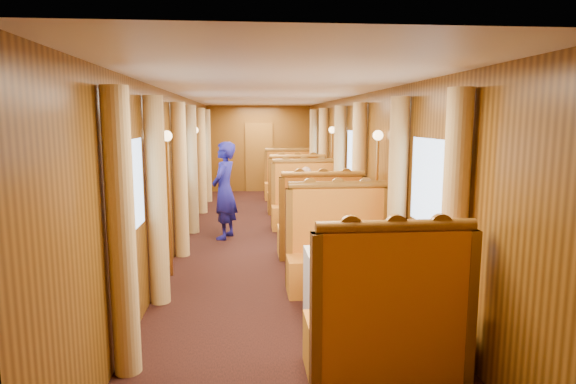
{
  "coord_description": "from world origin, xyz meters",
  "views": [
    {
      "loc": [
        -0.38,
        -8.14,
        2.09
      ],
      "look_at": [
        0.22,
        -1.27,
        1.05
      ],
      "focal_mm": 30.0,
      "sensor_mm": 36.0,
      "label": 1
    }
  ],
  "objects": [
    {
      "name": "table_near",
      "position": [
        0.75,
        -3.5,
        0.38
      ],
      "size": [
        1.05,
        0.72,
        0.75
      ],
      "primitive_type": "cube",
      "color": "white",
      "rests_on": "floor"
    },
    {
      "name": "curtain_right_far_b",
      "position": [
        1.38,
        4.28,
        1.18
      ],
      "size": [
        0.22,
        0.22,
        2.35
      ],
      "primitive_type": "cylinder",
      "color": "tan",
      "rests_on": "floor"
    },
    {
      "name": "teapot_left",
      "position": [
        0.53,
        -3.63,
        0.82
      ],
      "size": [
        0.18,
        0.13,
        0.14
      ],
      "primitive_type": null,
      "rotation": [
        0.0,
        0.0,
        0.01
      ],
      "color": "silver",
      "rests_on": "tea_tray"
    },
    {
      "name": "sconce_right_fore",
      "position": [
        1.4,
        -1.75,
        1.38
      ],
      "size": [
        0.14,
        0.14,
        1.95
      ],
      "color": "#BF8C3F",
      "rests_on": "floor"
    },
    {
      "name": "teapot_back",
      "position": [
        0.63,
        -3.45,
        0.82
      ],
      "size": [
        0.19,
        0.16,
        0.13
      ],
      "primitive_type": null,
      "rotation": [
        0.0,
        0.0,
        0.26
      ],
      "color": "silver",
      "rests_on": "tea_tray"
    },
    {
      "name": "window_left_near",
      "position": [
        -1.49,
        -3.5,
        1.45
      ],
      "size": [
        0.01,
        1.2,
        0.9
      ],
      "primitive_type": null,
      "rotation": [
        1.57,
        0.0,
        1.57
      ],
      "color": "#8CADD8",
      "rests_on": "wall_left"
    },
    {
      "name": "tea_tray",
      "position": [
        0.63,
        -3.51,
        0.76
      ],
      "size": [
        0.35,
        0.27,
        0.01
      ],
      "primitive_type": "cube",
      "rotation": [
        0.0,
        0.0,
        0.02
      ],
      "color": "silver",
      "rests_on": "table_near"
    },
    {
      "name": "cup_inboard",
      "position": [
        0.39,
        -3.4,
        0.86
      ],
      "size": [
        0.08,
        0.08,
        0.26
      ],
      "rotation": [
        0.0,
        0.0,
        -0.08
      ],
      "color": "white",
      "rests_on": "table_near"
    },
    {
      "name": "rose_vase_mid",
      "position": [
        0.79,
        -0.0,
        0.93
      ],
      "size": [
        0.06,
        0.06,
        0.36
      ],
      "rotation": [
        0.0,
        0.0,
        0.26
      ],
      "color": "silver",
      "rests_on": "table_mid"
    },
    {
      "name": "curtain_left_far_b",
      "position": [
        -1.38,
        4.28,
        1.18
      ],
      "size": [
        0.22,
        0.22,
        2.35
      ],
      "primitive_type": "cylinder",
      "color": "tan",
      "rests_on": "floor"
    },
    {
      "name": "rose_vase_far",
      "position": [
        0.72,
        3.48,
        0.93
      ],
      "size": [
        0.06,
        0.06,
        0.36
      ],
      "rotation": [
        0.0,
        0.0,
        -0.21
      ],
      "color": "silver",
      "rests_on": "table_far"
    },
    {
      "name": "teapot_right",
      "position": [
        0.71,
        -3.62,
        0.82
      ],
      "size": [
        0.17,
        0.14,
        0.13
      ],
      "primitive_type": null,
      "rotation": [
        0.0,
        0.0,
        0.11
      ],
      "color": "silver",
      "rests_on": "tea_tray"
    },
    {
      "name": "banquette_far_fwd",
      "position": [
        0.75,
        2.49,
        0.42
      ],
      "size": [
        1.3,
        0.55,
        1.34
      ],
      "color": "#B44914",
      "rests_on": "floor"
    },
    {
      "name": "ceiling",
      "position": [
        0.0,
        0.0,
        2.5
      ],
      "size": [
        3.0,
        12.0,
        0.01
      ],
      "primitive_type": null,
      "rotation": [
        3.14,
        0.0,
        0.0
      ],
      "color": "silver",
      "rests_on": "wall_left"
    },
    {
      "name": "curtain_left_mid_a",
      "position": [
        -1.38,
        -0.78,
        1.18
      ],
      "size": [
        0.22,
        0.22,
        2.35
      ],
      "primitive_type": "cylinder",
      "color": "tan",
      "rests_on": "floor"
    },
    {
      "name": "floor",
      "position": [
        0.0,
        0.0,
        0.0
      ],
      "size": [
        3.0,
        12.0,
        0.01
      ],
      "primitive_type": null,
      "color": "black",
      "rests_on": "ground"
    },
    {
      "name": "curtain_left_near_a",
      "position": [
        -1.38,
        -4.28,
        1.18
      ],
      "size": [
        0.22,
        0.22,
        2.35
      ],
      "primitive_type": "cylinder",
      "color": "tan",
      "rests_on": "floor"
    },
    {
      "name": "table_mid",
      "position": [
        0.75,
        0.0,
        0.38
      ],
      "size": [
        1.05,
        0.72,
        0.75
      ],
      "primitive_type": "cube",
      "color": "white",
      "rests_on": "floor"
    },
    {
      "name": "window_right_far",
      "position": [
        1.49,
        3.5,
        1.45
      ],
      "size": [
        0.01,
        1.2,
        0.9
      ],
      "primitive_type": null,
      "rotation": [
        1.57,
        0.0,
        -1.57
      ],
      "color": "#8CADD8",
      "rests_on": "wall_right"
    },
    {
      "name": "banquette_mid_aft",
      "position": [
        0.75,
        1.01,
        0.42
      ],
      "size": [
        1.3,
        0.55,
        1.34
      ],
      "color": "#B44914",
      "rests_on": "floor"
    },
    {
      "name": "sconce_left_fore",
      "position": [
        -1.4,
        -1.75,
        1.38
      ],
      "size": [
        0.14,
        0.14,
        1.95
      ],
      "color": "#BF8C3F",
      "rests_on": "floor"
    },
    {
      "name": "banquette_mid_fwd",
      "position": [
        0.75,
        -1.01,
        0.42
      ],
      "size": [
        1.3,
        0.55,
        1.34
      ],
      "color": "#B44914",
      "rests_on": "floor"
    },
    {
      "name": "curtain_right_near_b",
      "position": [
        1.38,
        -2.72,
        1.18
      ],
      "size": [
        0.22,
        0.22,
        2.35
      ],
      "primitive_type": "cylinder",
      "color": "tan",
      "rests_on": "floor"
    },
    {
      "name": "sconce_left_aft",
      "position": [
        -1.4,
        1.75,
        1.38
      ],
      "size": [
        0.14,
        0.14,
        1.95
      ],
      "color": "#BF8C3F",
      "rests_on": "floor"
    },
    {
      "name": "curtain_right_far_a",
      "position": [
        1.38,
        2.72,
        1.18
      ],
      "size": [
        0.22,
        0.22,
        2.35
      ],
      "primitive_type": "cylinder",
      "color": "tan",
      "rests_on": "floor"
    },
    {
      "name": "curtain_right_mid_a",
      "position": [
        1.38,
        -0.78,
        1.18
      ],
      "size": [
        0.22,
        0.22,
        2.35
      ],
      "primitive_type": "cylinder",
      "color": "tan",
      "rests_on": "floor"
    },
    {
      "name": "sconce_right_aft",
      "position": [
        1.4,
        1.75,
        1.38
      ],
      "size": [
        0.14,
        0.14,
        1.95
      ],
      "color": "#BF8C3F",
      "rests_on": "floor"
    },
    {
      "name": "banquette_far_aft",
      "position": [
        0.75,
        4.51,
        0.42
      ],
      "size": [
        1.3,
        0.55,
        1.34
      ],
      "color": "#B44914",
      "rests_on": "floor"
    },
    {
      "name": "window_right_mid",
      "position": [
        1.49,
        0.0,
        1.45
      ],
      "size": [
        0.01,
        1.2,
        0.9
      ],
      "primitive_type": null,
      "rotation": [
        1.57,
        0.0,
        -1.57
      ],
      "color": "#8CADD8",
      "rests_on": "wall_right"
    },
    {
      "name": "curtain_right_mid_b",
      "position": [
        1.38,
        0.78,
        1.18
      ],
      "size": [
        0.22,
        0.22,
        2.35
      ],
      "primitive_type": "cylinder",
      "color": "tan",
      "rests_on": "floor"
    },
    {
      "name": "passenger",
      "position": [
        0.75,
        0.8,
        0.74
      ],
      "size": [
        0.4,
        0.44,
        0.76
      ],
      "color": "beige",
      "rests_on": "banquette_mid_aft"
    },
    {
      "name": "table_far",
      "position": [
        0.75,
        3.5,
        0.38
      ],
      "size": [
        1.05,
        0.72,
        0.75
      ],
      "primitive_type": "cube",
      "color": "white",
      "rests_on": "floor"
    },
    {
      "name": "wall_left",
      "position": [
        -1.5,
        0.0,
        1.25
      ],
      "size": [
        0.01,
        12.0,
        2.5
      ],
      "primitive_type": null,
      "rotation": [
        1.57,
        0.0,
        1.57
      ],
      "color": "brown",
      "rests_on": "floor"
    },
    {
      "name": "window_left_far",
      "position": [
        -1.49,
        3.5,
        1.45
      ],
      "size": [
        0.01,
        1.2,
        0.9
      ],
      "primitive_type": null,
      "rotation": [
        1.57,
        0.0,
        1.57
      ],
      "color": "#8CADD8",
      "rests_on": "wall_left"
    },
    {
      "name": "banquette_near_fwd",
      "position": [
        0.75,
        -4.51,
        0.42
      ],
      "size": [
        1.3,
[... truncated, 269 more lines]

